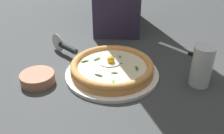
{
  "coord_description": "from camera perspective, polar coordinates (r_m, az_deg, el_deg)",
  "views": [
    {
      "loc": [
        0.16,
        -0.73,
        0.48
      ],
      "look_at": [
        0.04,
        0.01,
        0.03
      ],
      "focal_mm": 41.77,
      "sensor_mm": 36.0,
      "label": 1
    }
  ],
  "objects": [
    {
      "name": "drinking_glass",
      "position": [
        0.86,
        18.94,
        -0.31
      ],
      "size": [
        0.07,
        0.07,
        0.13
      ],
      "color": "silver",
      "rests_on": "ground"
    },
    {
      "name": "pizza_cutter",
      "position": [
        1.02,
        -10.2,
        4.43
      ],
      "size": [
        0.13,
        0.1,
        0.07
      ],
      "color": "silver",
      "rests_on": "ground"
    },
    {
      "name": "ground_plane",
      "position": [
        0.9,
        -2.88,
        -2.73
      ],
      "size": [
        2.4,
        2.4,
        0.03
      ],
      "primitive_type": "cube",
      "color": "#373B3D",
      "rests_on": "ground"
    },
    {
      "name": "side_bowl",
      "position": [
        0.88,
        -15.98,
        -2.37
      ],
      "size": [
        0.11,
        0.11,
        0.03
      ],
      "primitive_type": "cylinder",
      "color": "#B6765A",
      "rests_on": "ground"
    },
    {
      "name": "pizza",
      "position": [
        0.87,
        -0.01,
        -0.03
      ],
      "size": [
        0.28,
        0.28,
        0.05
      ],
      "color": "#DA8F4A",
      "rests_on": "pizza_plate"
    },
    {
      "name": "pizza_plate",
      "position": [
        0.89,
        0.0,
        -1.44
      ],
      "size": [
        0.32,
        0.32,
        0.01
      ],
      "primitive_type": "cylinder",
      "color": "white",
      "rests_on": "ground"
    },
    {
      "name": "table_knife",
      "position": [
        1.07,
        16.57,
        2.89
      ],
      "size": [
        0.19,
        0.15,
        0.01
      ],
      "color": "silver",
      "rests_on": "ground"
    }
  ]
}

